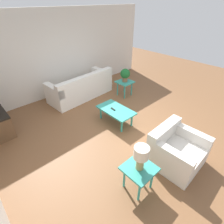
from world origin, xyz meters
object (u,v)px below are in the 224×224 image
coffee_table (116,111)px  potted_plant (125,74)px  armchair (175,150)px  sofa (82,88)px  table_lamp (141,155)px  side_table_lamp (139,171)px  side_table_plant (125,84)px

coffee_table → potted_plant: potted_plant is taller
armchair → coffee_table: (1.84, -0.08, 0.05)m
sofa → armchair: size_ratio=2.29×
sofa → table_lamp: bearing=66.6°
armchair → side_table_lamp: (0.12, 1.03, 0.13)m
coffee_table → potted_plant: (0.94, -1.32, 0.42)m
side_table_plant → side_table_lamp: 3.60m
table_lamp → side_table_plant: bearing=-42.4°
table_lamp → potted_plant: bearing=-42.4°
sofa → armchair: (-3.69, 0.24, -0.01)m
potted_plant → coffee_table: bearing=125.4°
side_table_lamp → table_lamp: 0.39m
coffee_table → side_table_lamp: side_table_lamp is taller
side_table_plant → table_lamp: bearing=137.6°
coffee_table → armchair: bearing=177.5°
coffee_table → potted_plant: 1.68m
sofa → coffee_table: 1.86m
side_table_plant → coffee_table: bearing=125.4°
armchair → table_lamp: 1.16m
table_lamp → armchair: bearing=-96.6°
armchair → table_lamp: bearing=171.9°
coffee_table → side_table_lamp: 2.05m
coffee_table → potted_plant: size_ratio=2.33×
coffee_table → side_table_plant: side_table_plant is taller
sofa → coffee_table: bearing=81.2°
side_table_plant → side_table_lamp: size_ratio=1.00×
side_table_lamp → potted_plant: bearing=-42.4°
sofa → side_table_plant: size_ratio=4.28×
sofa → side_table_plant: bearing=138.1°
sofa → coffee_table: (-1.85, 0.16, 0.04)m
table_lamp → side_table_lamp: bearing=90.0°
coffee_table → side_table_lamp: size_ratio=1.96×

